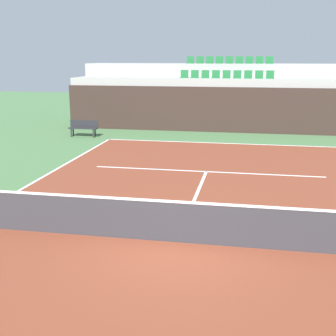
# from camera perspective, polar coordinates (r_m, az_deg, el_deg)

# --- Properties ---
(ground_plane) EXTENTS (80.00, 80.00, 0.00)m
(ground_plane) POSITION_cam_1_polar(r_m,az_deg,el_deg) (10.14, 1.09, -9.46)
(ground_plane) COLOR #477042
(court_surface) EXTENTS (11.00, 24.00, 0.01)m
(court_surface) POSITION_cam_1_polar(r_m,az_deg,el_deg) (10.14, 1.09, -9.43)
(court_surface) COLOR brown
(court_surface) RESTS_ON ground_plane
(baseline_far) EXTENTS (11.00, 0.10, 0.00)m
(baseline_far) POSITION_cam_1_polar(r_m,az_deg,el_deg) (21.56, 6.43, 3.17)
(baseline_far) COLOR white
(baseline_far) RESTS_ON court_surface
(service_line_far) EXTENTS (8.26, 0.10, 0.00)m
(service_line_far) POSITION_cam_1_polar(r_m,az_deg,el_deg) (16.16, 4.89, -0.46)
(service_line_far) COLOR white
(service_line_far) RESTS_ON court_surface
(centre_service_line) EXTENTS (0.10, 6.40, 0.00)m
(centre_service_line) POSITION_cam_1_polar(r_m,az_deg,el_deg) (13.10, 3.44, -3.90)
(centre_service_line) COLOR white
(centre_service_line) RESTS_ON court_surface
(back_wall) EXTENTS (17.63, 0.30, 2.43)m
(back_wall) POSITION_cam_1_polar(r_m,az_deg,el_deg) (24.69, 7.12, 7.36)
(back_wall) COLOR #33231E
(back_wall) RESTS_ON ground_plane
(stands_tier_lower) EXTENTS (17.63, 2.40, 2.84)m
(stands_tier_lower) POSITION_cam_1_polar(r_m,az_deg,el_deg) (26.00, 7.33, 8.14)
(stands_tier_lower) COLOR #9E9E99
(stands_tier_lower) RESTS_ON ground_plane
(stands_tier_upper) EXTENTS (17.63, 2.40, 3.61)m
(stands_tier_upper) POSITION_cam_1_polar(r_m,az_deg,el_deg) (28.36, 7.66, 9.39)
(stands_tier_upper) COLOR #9E9E99
(stands_tier_upper) RESTS_ON ground_plane
(seating_row_lower) EXTENTS (5.26, 0.44, 0.44)m
(seating_row_lower) POSITION_cam_1_polar(r_m,az_deg,el_deg) (25.99, 7.45, 11.55)
(seating_row_lower) COLOR #1E6633
(seating_row_lower) RESTS_ON stands_tier_lower
(seating_row_upper) EXTENTS (5.26, 0.44, 0.44)m
(seating_row_upper) POSITION_cam_1_polar(r_m,az_deg,el_deg) (28.36, 7.80, 13.29)
(seating_row_upper) COLOR #1E6633
(seating_row_upper) RESTS_ON stands_tier_upper
(tennis_net) EXTENTS (11.08, 0.08, 1.07)m
(tennis_net) POSITION_cam_1_polar(r_m,az_deg,el_deg) (9.95, 1.10, -6.77)
(tennis_net) COLOR black
(tennis_net) RESTS_ON court_surface
(player_bench) EXTENTS (1.50, 0.40, 0.85)m
(player_bench) POSITION_cam_1_polar(r_m,az_deg,el_deg) (23.58, -10.72, 5.17)
(player_bench) COLOR #232328
(player_bench) RESTS_ON ground_plane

